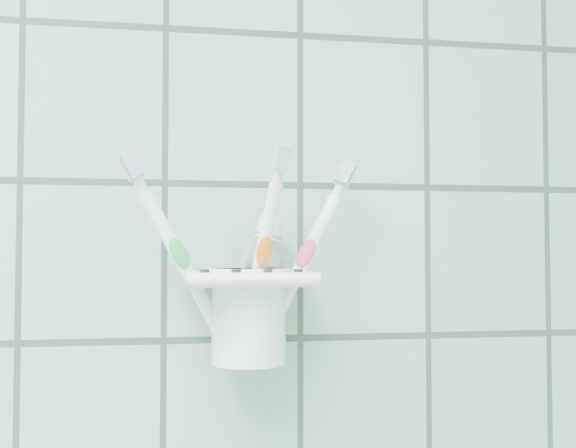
% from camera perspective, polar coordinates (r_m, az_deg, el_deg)
% --- Properties ---
extents(holder_bracket, '(0.12, 0.10, 0.04)m').
position_cam_1_polar(holder_bracket, '(0.69, -3.22, -4.46)').
color(holder_bracket, white).
rests_on(holder_bracket, wall_back).
extents(cup, '(0.08, 0.08, 0.09)m').
position_cam_1_polar(cup, '(0.69, -3.12, -6.92)').
color(cup, white).
rests_on(cup, holder_bracket).
extents(toothbrush_pink, '(0.10, 0.03, 0.21)m').
position_cam_1_polar(toothbrush_pink, '(0.69, -4.46, -1.43)').
color(toothbrush_pink, white).
rests_on(toothbrush_pink, cup).
extents(toothbrush_blue, '(0.10, 0.04, 0.21)m').
position_cam_1_polar(toothbrush_blue, '(0.68, -2.42, -1.51)').
color(toothbrush_blue, white).
rests_on(toothbrush_blue, cup).
extents(toothbrush_orange, '(0.04, 0.05, 0.20)m').
position_cam_1_polar(toothbrush_orange, '(0.68, -3.70, -1.89)').
color(toothbrush_orange, white).
rests_on(toothbrush_orange, cup).
extents(toothpaste_tube, '(0.06, 0.04, 0.14)m').
position_cam_1_polar(toothpaste_tube, '(0.70, -4.15, -3.82)').
color(toothpaste_tube, silver).
rests_on(toothpaste_tube, cup).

